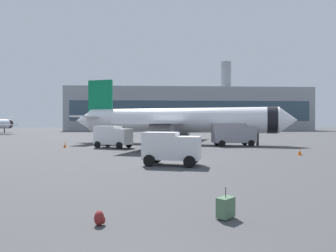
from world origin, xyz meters
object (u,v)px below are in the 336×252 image
safety_cone_near (179,140)px  rolling_suitcase (226,207)px  safety_cone_far (65,145)px  fuel_truck (233,134)px  cargo_van (171,147)px  service_truck (113,136)px  safety_cone_mid (300,152)px  traveller_backpack (100,218)px  airplane_at_gate (176,121)px

safety_cone_near → rolling_suitcase: bearing=-92.8°
safety_cone_far → fuel_truck: bearing=4.0°
cargo_van → fuel_truck: bearing=62.0°
fuel_truck → safety_cone_near: fuel_truck is taller
safety_cone_near → safety_cone_far: safety_cone_far is taller
service_truck → safety_cone_mid: 22.65m
safety_cone_near → safety_cone_mid: (10.68, -20.58, -0.03)m
service_truck → traveller_backpack: size_ratio=10.99×
airplane_at_gate → cargo_van: airplane_at_gate is taller
safety_cone_near → traveller_backpack: (-6.24, -41.04, -0.16)m
airplane_at_gate → cargo_van: (-2.35, -23.76, -2.21)m
safety_cone_far → service_truck: bearing=-7.1°
fuel_truck → safety_cone_mid: size_ratio=8.35×
fuel_truck → safety_cone_far: (-23.20, -1.64, -1.38)m
safety_cone_mid → cargo_van: bearing=-153.8°
airplane_at_gate → rolling_suitcase: (-1.28, -36.97, -3.27)m
fuel_truck → traveller_backpack: bearing=-112.1°
safety_cone_near → safety_cone_mid: 23.19m
rolling_suitcase → service_truck: bearing=104.5°
airplane_at_gate → service_truck: bearing=-141.6°
safety_cone_mid → safety_cone_near: bearing=117.4°
service_truck → cargo_van: 17.90m
service_truck → traveller_backpack: (3.43, -30.32, -1.37)m
airplane_at_gate → safety_cone_far: bearing=-157.7°
cargo_van → safety_cone_near: size_ratio=6.00×
fuel_truck → safety_cone_far: bearing=-176.0°
safety_cone_near → safety_cone_mid: safety_cone_near is taller
cargo_van → rolling_suitcase: (1.07, -13.22, -1.06)m
airplane_at_gate → cargo_van: 23.97m
cargo_van → rolling_suitcase: size_ratio=4.34×
traveller_backpack → airplane_at_gate: bearing=81.6°
airplane_at_gate → service_truck: size_ratio=6.59×
cargo_van → safety_cone_mid: size_ratio=6.48×
service_truck → rolling_suitcase: 30.85m
safety_cone_mid → traveller_backpack: safety_cone_mid is taller
airplane_at_gate → safety_cone_far: airplane_at_gate is taller
rolling_suitcase → traveller_backpack: size_ratio=2.29×
service_truck → safety_cone_near: size_ratio=6.63×
cargo_van → safety_cone_far: (-13.07, 17.43, -1.06)m
cargo_van → safety_cone_mid: (13.72, 6.76, -1.09)m
rolling_suitcase → traveller_backpack: rolling_suitcase is taller
rolling_suitcase → airplane_at_gate: bearing=88.0°
airplane_at_gate → fuel_truck: size_ratio=5.64×
safety_cone_far → rolling_suitcase: rolling_suitcase is taller
safety_cone_far → rolling_suitcase: (14.14, -30.65, -0.00)m
service_truck → safety_cone_near: service_truck is taller
airplane_at_gate → safety_cone_mid: 20.71m
safety_cone_mid → safety_cone_far: 28.83m
airplane_at_gate → cargo_van: size_ratio=7.28×
fuel_truck → safety_cone_near: (-7.09, 8.28, -1.38)m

